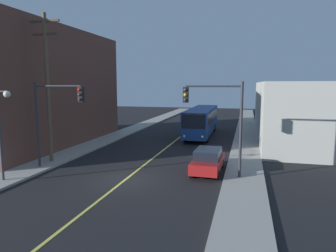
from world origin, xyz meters
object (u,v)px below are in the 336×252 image
at_px(traffic_signal_left_corner, 56,109).
at_px(traffic_signal_right_corner, 216,111).
at_px(city_bus, 202,120).
at_px(parked_car_red, 208,160).
at_px(utility_pole_near, 48,82).
at_px(street_lamp_left, 2,122).

distance_m(traffic_signal_left_corner, traffic_signal_right_corner, 10.87).
distance_m(city_bus, parked_car_red, 15.19).
height_order(traffic_signal_left_corner, traffic_signal_right_corner, same).
xyz_separation_m(parked_car_red, utility_pole_near, (-11.91, -0.38, 5.29)).
xyz_separation_m(city_bus, street_lamp_left, (-9.03, -20.20, 1.92)).
bearing_deg(utility_pole_near, traffic_signal_left_corner, -43.59).
distance_m(utility_pole_near, traffic_signal_right_corner, 12.65).
bearing_deg(traffic_signal_right_corner, traffic_signal_left_corner, -174.73).
height_order(city_bus, street_lamp_left, street_lamp_left).
distance_m(city_bus, street_lamp_left, 22.21).
bearing_deg(traffic_signal_left_corner, parked_car_red, 10.95).
distance_m(city_bus, traffic_signal_left_corner, 18.71).
height_order(traffic_signal_left_corner, street_lamp_left, traffic_signal_left_corner).
bearing_deg(city_bus, utility_pole_near, -121.25).
height_order(parked_car_red, utility_pole_near, utility_pole_near).
distance_m(parked_car_red, utility_pole_near, 13.04).
xyz_separation_m(traffic_signal_left_corner, traffic_signal_right_corner, (10.82, 1.00, 0.00)).
bearing_deg(parked_car_red, traffic_signal_left_corner, -169.05).
xyz_separation_m(city_bus, parked_car_red, (2.62, -14.93, -0.98)).
relative_size(parked_car_red, street_lamp_left, 0.81).
relative_size(parked_car_red, traffic_signal_left_corner, 0.74).
bearing_deg(utility_pole_near, street_lamp_left, -86.92).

